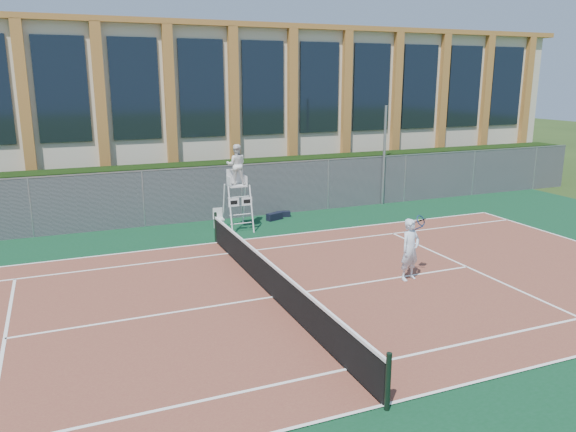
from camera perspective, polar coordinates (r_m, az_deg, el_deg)
name	(u,v)px	position (r m, az deg, el deg)	size (l,w,h in m)	color
ground	(273,298)	(15.04, -1.56, -8.33)	(120.00, 120.00, 0.00)	#233814
apron	(260,285)	(15.91, -2.86, -7.05)	(36.00, 20.00, 0.01)	#0C381C
tennis_court	(273,297)	(15.03, -1.57, -8.26)	(23.77, 10.97, 0.02)	brown
tennis_net	(273,279)	(14.85, -1.58, -6.41)	(0.10, 11.30, 1.10)	black
fence	(194,195)	(22.84, -9.51, 2.09)	(40.00, 0.06, 2.20)	#595E60
hedge	(188,190)	(23.99, -10.17, 2.62)	(40.00, 1.40, 2.20)	black
building	(152,108)	(31.40, -13.63, 10.66)	(45.00, 10.60, 8.22)	beige
steel_pole	(384,156)	(25.91, 9.73, 6.04)	(0.12, 0.12, 4.50)	#9EA0A5
umpire_chair	(236,167)	(21.25, -5.27, 4.97)	(0.93, 1.42, 3.32)	white
plastic_chair	(218,217)	(21.78, -7.10, -0.08)	(0.38, 0.39, 0.80)	silver
sports_bag_near	(274,216)	(23.02, -1.39, -0.04)	(0.68, 0.27, 0.29)	black
sports_bag_far	(283,214)	(23.57, -0.48, 0.21)	(0.57, 0.25, 0.23)	black
tennis_player	(410,249)	(16.38, 12.31, -3.33)	(1.03, 0.74, 1.80)	silver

